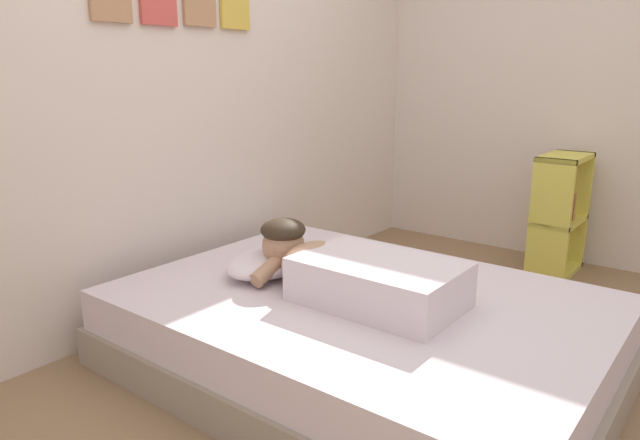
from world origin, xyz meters
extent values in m
plane|color=#8C6B4C|center=(0.00, 0.00, 0.00)|extent=(12.32, 12.32, 0.00)
cube|color=silver|center=(0.00, 1.42, 1.25)|extent=(4.16, 0.10, 2.50)
cube|color=#CC4C47|center=(-0.12, 1.36, 1.55)|extent=(0.20, 0.02, 0.20)
cube|color=tan|center=(0.13, 1.36, 1.56)|extent=(0.20, 0.02, 0.20)
cube|color=gold|center=(0.37, 1.36, 1.56)|extent=(0.20, 0.02, 0.20)
cube|color=beige|center=(2.13, 0.19, 1.25)|extent=(0.10, 5.74, 2.50)
cube|color=gray|center=(-0.01, 0.27, 0.08)|extent=(1.45, 1.98, 0.16)
cube|color=silver|center=(-0.01, 0.27, 0.25)|extent=(1.40, 1.92, 0.18)
ellipsoid|color=silver|center=(-0.04, 0.74, 0.40)|extent=(0.52, 0.32, 0.11)
cube|color=silver|center=(-0.06, 0.17, 0.43)|extent=(0.42, 0.64, 0.18)
ellipsoid|color=tan|center=(-0.06, 0.51, 0.45)|extent=(0.32, 0.20, 0.16)
sphere|color=tan|center=(-0.06, 0.67, 0.49)|extent=(0.19, 0.19, 0.19)
ellipsoid|color=#332619|center=(-0.06, 0.67, 0.56)|extent=(0.20, 0.20, 0.10)
cylinder|color=tan|center=(-0.16, 0.65, 0.42)|extent=(0.23, 0.07, 0.14)
cylinder|color=tan|center=(0.04, 0.65, 0.42)|extent=(0.23, 0.07, 0.14)
cylinder|color=teal|center=(0.22, 0.58, 0.38)|extent=(0.09, 0.09, 0.07)
torus|color=teal|center=(0.28, 0.58, 0.38)|extent=(0.05, 0.01, 0.05)
cube|color=black|center=(-0.19, 0.34, 0.34)|extent=(0.07, 0.14, 0.01)
cube|color=#D8CC4C|center=(1.57, -0.01, 0.38)|extent=(0.03, 0.24, 0.75)
cube|color=#D8CC4C|center=(1.99, -0.01, 0.38)|extent=(0.03, 0.24, 0.75)
cube|color=#D8CC4C|center=(1.78, -0.01, 0.01)|extent=(0.45, 0.24, 0.03)
cube|color=#D8CC4C|center=(1.78, -0.01, 0.34)|extent=(0.45, 0.24, 0.03)
cube|color=#D8CC4C|center=(1.78, -0.01, 0.73)|extent=(0.45, 0.24, 0.03)
cube|color=gold|center=(1.60, -0.01, 0.45)|extent=(0.04, 0.15, 0.19)
cube|color=#3F8C59|center=(1.65, -0.01, 0.45)|extent=(0.03, 0.17, 0.19)
cube|color=#BF723F|center=(1.69, -0.01, 0.44)|extent=(0.03, 0.15, 0.17)
cube|color=#4C4C51|center=(1.73, -0.01, 0.46)|extent=(0.03, 0.15, 0.22)
cube|color=#BF723F|center=(1.77, -0.01, 0.44)|extent=(0.04, 0.18, 0.17)
camera|label=1|loc=(-1.89, -0.97, 1.23)|focal=32.32mm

